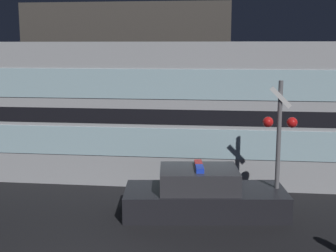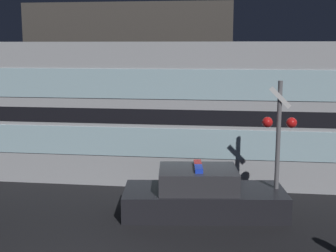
# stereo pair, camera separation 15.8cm
# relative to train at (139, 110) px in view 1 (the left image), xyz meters

# --- Properties ---
(train) EXTENTS (20.16, 2.91, 4.56)m
(train) POSITION_rel_train_xyz_m (0.00, 0.00, 0.00)
(train) COLOR #B7BABF
(train) RESTS_ON ground_plane
(police_car) EXTENTS (4.44, 2.25, 1.36)m
(police_car) POSITION_rel_train_xyz_m (2.38, -3.56, -1.78)
(police_car) COLOR black
(police_car) RESTS_ON ground_plane
(crossing_signal_near) EXTENTS (0.89, 0.34, 3.55)m
(crossing_signal_near) POSITION_rel_train_xyz_m (4.32, -3.29, -0.15)
(crossing_signal_near) COLOR slate
(crossing_signal_near) RESTS_ON ground_plane
(building_left) EXTENTS (9.88, 6.26, 6.43)m
(building_left) POSITION_rel_train_xyz_m (-1.83, 9.01, 0.93)
(building_left) COLOR #47423D
(building_left) RESTS_ON ground_plane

